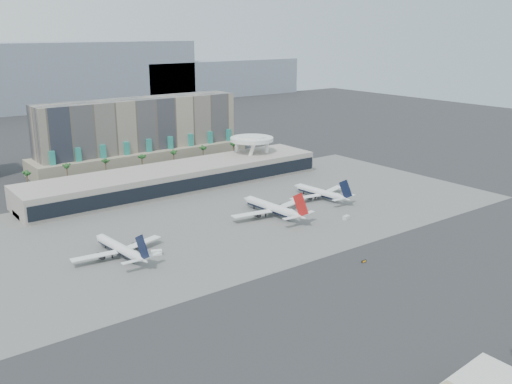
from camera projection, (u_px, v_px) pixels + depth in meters
ground at (313, 248)px, 227.59m from camera, size 900.00×900.00×0.00m
apron_pad at (235, 213)px, 269.88m from camera, size 260.00×130.00×0.06m
mountain_ridge at (31, 82)px, 596.83m from camera, size 680.00×60.00×70.00m
hotel at (141, 138)px, 362.83m from camera, size 140.00×30.00×42.00m
terminal at (177, 177)px, 310.26m from camera, size 170.00×32.50×14.50m
saucer_structure at (252, 142)px, 343.36m from camera, size 26.00×26.00×21.89m
palm_row at (158, 157)px, 340.23m from camera, size 157.80×2.80×13.10m
airliner_left at (120, 248)px, 217.85m from camera, size 38.11×39.39×13.61m
airliner_centre at (272, 208)px, 265.33m from camera, size 43.16×44.51×15.36m
airliner_right at (320, 192)px, 291.63m from camera, size 37.87×39.12×13.51m
service_vehicle_a at (157, 253)px, 219.96m from camera, size 4.56×3.41×2.01m
service_vehicle_b at (346, 218)px, 260.95m from camera, size 3.80×2.71×1.76m
taxiway_sign at (364, 261)px, 213.09m from camera, size 2.19×0.47×0.99m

